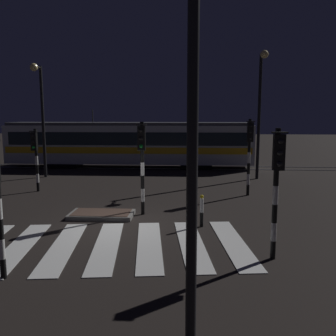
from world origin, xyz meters
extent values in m
plane|color=black|center=(0.00, 0.00, 0.00)|extent=(120.00, 120.00, 0.00)
cube|color=#59595E|center=(0.00, 13.11, 0.01)|extent=(80.00, 0.12, 0.03)
cube|color=#59595E|center=(0.00, 14.55, 0.01)|extent=(80.00, 0.12, 0.03)
cube|color=silver|center=(-2.47, -2.31, 0.01)|extent=(1.20, 4.27, 0.02)
cube|color=silver|center=(-1.24, -2.16, 0.01)|extent=(1.20, 4.27, 0.02)
cube|color=silver|center=(0.00, -2.01, 0.01)|extent=(1.20, 4.27, 0.02)
cube|color=silver|center=(1.24, -1.86, 0.01)|extent=(1.20, 4.27, 0.02)
cube|color=silver|center=(2.47, -1.71, 0.01)|extent=(1.20, 4.27, 0.02)
cube|color=silver|center=(3.71, -1.56, 0.01)|extent=(1.20, 4.27, 0.02)
cube|color=slate|center=(-0.88, 0.96, 0.08)|extent=(2.36, 1.23, 0.16)
cube|color=#4C382D|center=(-0.88, 0.96, 0.17)|extent=(2.12, 1.11, 0.02)
cylinder|color=black|center=(4.62, -2.67, 0.25)|extent=(0.14, 0.14, 0.49)
cylinder|color=white|center=(4.62, -2.67, 0.74)|extent=(0.14, 0.14, 0.49)
cylinder|color=black|center=(4.62, -2.67, 1.23)|extent=(0.14, 0.14, 0.49)
cylinder|color=white|center=(4.62, -2.67, 1.73)|extent=(0.14, 0.14, 0.49)
cylinder|color=black|center=(4.62, -2.67, 2.22)|extent=(0.14, 0.14, 0.49)
cylinder|color=white|center=(4.62, -2.67, 2.71)|extent=(0.14, 0.14, 0.49)
cylinder|color=black|center=(4.62, -2.67, 3.21)|extent=(0.14, 0.14, 0.49)
cube|color=black|center=(4.62, -2.84, 2.85)|extent=(0.28, 0.20, 0.90)
sphere|color=black|center=(4.62, -2.95, 3.13)|extent=(0.14, 0.14, 0.14)
sphere|color=black|center=(4.62, -2.95, 2.85)|extent=(0.14, 0.14, 0.14)
sphere|color=black|center=(4.62, -2.95, 2.57)|extent=(0.14, 0.14, 0.14)
cube|color=black|center=(4.62, -2.84, 3.34)|extent=(0.36, 0.24, 0.04)
cylinder|color=black|center=(-5.17, 5.24, 0.22)|extent=(0.14, 0.14, 0.44)
cylinder|color=white|center=(-5.17, 5.24, 0.67)|extent=(0.14, 0.14, 0.44)
cylinder|color=black|center=(-5.17, 5.24, 1.11)|extent=(0.14, 0.14, 0.44)
cylinder|color=white|center=(-5.17, 5.24, 1.56)|extent=(0.14, 0.14, 0.44)
cylinder|color=black|center=(-5.17, 5.24, 2.00)|extent=(0.14, 0.14, 0.44)
cylinder|color=white|center=(-5.17, 5.24, 2.44)|extent=(0.14, 0.14, 0.44)
cylinder|color=black|center=(-5.17, 5.24, 2.89)|extent=(0.14, 0.14, 0.44)
cube|color=black|center=(-5.17, 5.07, 2.51)|extent=(0.28, 0.20, 0.90)
sphere|color=black|center=(-5.17, 4.96, 2.79)|extent=(0.14, 0.14, 0.14)
sphere|color=black|center=(-5.17, 4.96, 2.51)|extent=(0.14, 0.14, 0.14)
sphere|color=green|center=(-5.17, 4.96, 2.23)|extent=(0.14, 0.14, 0.14)
cube|color=black|center=(-5.17, 5.07, 3.00)|extent=(0.36, 0.24, 0.04)
cylinder|color=black|center=(5.14, 5.00, 0.26)|extent=(0.14, 0.14, 0.51)
cylinder|color=white|center=(5.14, 5.00, 0.77)|extent=(0.14, 0.14, 0.51)
cylinder|color=black|center=(5.14, 5.00, 1.29)|extent=(0.14, 0.14, 0.51)
cylinder|color=white|center=(5.14, 5.00, 1.80)|extent=(0.14, 0.14, 0.51)
cylinder|color=black|center=(5.14, 5.00, 2.31)|extent=(0.14, 0.14, 0.51)
cylinder|color=white|center=(5.14, 5.00, 2.83)|extent=(0.14, 0.14, 0.51)
cylinder|color=black|center=(5.14, 5.00, 3.34)|extent=(0.14, 0.14, 0.51)
cube|color=black|center=(5.14, 4.83, 3.00)|extent=(0.28, 0.20, 0.90)
sphere|color=black|center=(5.14, 4.72, 3.28)|extent=(0.14, 0.14, 0.14)
sphere|color=black|center=(5.14, 4.72, 3.00)|extent=(0.14, 0.14, 0.14)
sphere|color=black|center=(5.14, 4.72, 2.72)|extent=(0.14, 0.14, 0.14)
cube|color=black|center=(5.14, 4.83, 3.49)|extent=(0.36, 0.24, 0.04)
cylinder|color=black|center=(0.61, 1.38, 0.25)|extent=(0.14, 0.14, 0.50)
cylinder|color=white|center=(0.61, 1.38, 0.76)|extent=(0.14, 0.14, 0.50)
cylinder|color=black|center=(0.61, 1.38, 1.26)|extent=(0.14, 0.14, 0.50)
cylinder|color=white|center=(0.61, 1.38, 1.76)|extent=(0.14, 0.14, 0.50)
cylinder|color=black|center=(0.61, 1.38, 2.27)|extent=(0.14, 0.14, 0.50)
cylinder|color=white|center=(0.61, 1.38, 2.77)|extent=(0.14, 0.14, 0.50)
cylinder|color=black|center=(0.61, 1.38, 3.28)|extent=(0.14, 0.14, 0.50)
cube|color=black|center=(0.61, 1.21, 2.93)|extent=(0.28, 0.20, 0.90)
sphere|color=black|center=(0.61, 1.10, 3.21)|extent=(0.14, 0.14, 0.14)
sphere|color=black|center=(0.61, 1.10, 2.93)|extent=(0.14, 0.14, 0.14)
sphere|color=green|center=(0.61, 1.10, 2.65)|extent=(0.14, 0.14, 0.14)
cube|color=black|center=(0.61, 1.21, 3.42)|extent=(0.36, 0.24, 0.04)
cylinder|color=black|center=(-1.91, -4.25, 0.24)|extent=(0.14, 0.14, 0.48)
cylinder|color=white|center=(-1.91, -4.25, 0.72)|extent=(0.14, 0.14, 0.48)
cylinder|color=black|center=(-1.91, -4.25, 1.19)|extent=(0.14, 0.14, 0.48)
cylinder|color=black|center=(-6.47, 9.38, 3.32)|extent=(0.18, 0.18, 6.63)
cylinder|color=black|center=(-6.47, 8.93, 6.53)|extent=(0.10, 0.90, 0.10)
sphere|color=#F9E08C|center=(-6.47, 8.48, 6.45)|extent=(0.44, 0.44, 0.44)
cylinder|color=black|center=(2.45, -6.35, 3.45)|extent=(0.18, 0.18, 6.90)
cylinder|color=black|center=(6.39, 9.56, 3.62)|extent=(0.18, 0.18, 7.23)
cylinder|color=black|center=(6.39, 9.11, 7.13)|extent=(0.10, 0.90, 0.10)
sphere|color=#F9E08C|center=(6.39, 8.66, 7.05)|extent=(0.44, 0.44, 0.44)
cube|color=silver|center=(-2.03, 13.83, 1.70)|extent=(17.57, 2.50, 2.70)
cube|color=yellow|center=(-2.03, 12.56, 1.35)|extent=(17.21, 0.04, 0.44)
cube|color=yellow|center=(-2.03, 15.10, 1.35)|extent=(17.21, 0.04, 0.44)
cube|color=black|center=(-2.03, 12.56, 2.15)|extent=(16.69, 0.03, 0.90)
cube|color=#4C4C51|center=(-2.03, 13.83, 3.15)|extent=(17.21, 2.30, 0.20)
cylinder|color=#262628|center=(-4.66, 13.83, 3.65)|extent=(0.08, 0.08, 1.00)
cube|color=black|center=(2.81, 13.83, 0.17)|extent=(2.20, 2.00, 0.35)
cube|color=black|center=(-6.86, 13.83, 0.17)|extent=(2.20, 2.00, 0.35)
sphere|color=#F9F2CC|center=(6.81, 13.83, 1.30)|extent=(0.24, 0.24, 0.24)
cylinder|color=black|center=(2.81, -0.01, 0.25)|extent=(0.12, 0.12, 0.50)
cylinder|color=white|center=(2.81, -0.01, 0.75)|extent=(0.12, 0.12, 0.50)
sphere|color=yellow|center=(2.81, -0.01, 1.05)|extent=(0.12, 0.12, 0.12)
camera|label=1|loc=(2.43, -11.92, 3.78)|focal=38.47mm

